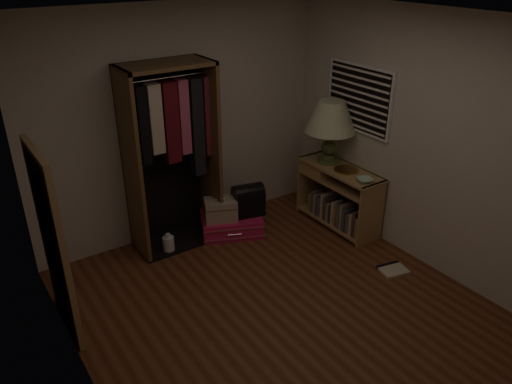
% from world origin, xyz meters
% --- Properties ---
extents(ground, '(4.00, 4.00, 0.00)m').
position_xyz_m(ground, '(0.00, 0.00, 0.00)').
color(ground, '#572B19').
rests_on(ground, ground).
extents(room_walls, '(3.52, 4.02, 2.60)m').
position_xyz_m(room_walls, '(0.08, 0.04, 1.50)').
color(room_walls, beige).
rests_on(room_walls, ground).
extents(console_bookshelf, '(0.42, 1.12, 0.75)m').
position_xyz_m(console_bookshelf, '(1.54, 1.03, 0.40)').
color(console_bookshelf, '#A07C4D').
rests_on(console_bookshelf, ground).
extents(open_wardrobe, '(0.96, 0.50, 2.05)m').
position_xyz_m(open_wardrobe, '(-0.22, 1.77, 1.21)').
color(open_wardrobe, brown).
rests_on(open_wardrobe, ground).
extents(floor_mirror, '(0.06, 0.80, 1.70)m').
position_xyz_m(floor_mirror, '(-1.70, 1.00, 0.85)').
color(floor_mirror, '#9C774B').
rests_on(floor_mirror, ground).
extents(pink_suitcase, '(0.87, 0.77, 0.22)m').
position_xyz_m(pink_suitcase, '(0.37, 1.57, 0.11)').
color(pink_suitcase, '#CB1850').
rests_on(pink_suitcase, ground).
extents(train_case, '(0.44, 0.38, 0.27)m').
position_xyz_m(train_case, '(0.22, 1.56, 0.35)').
color(train_case, tan).
rests_on(train_case, pink_suitcase).
extents(black_bag, '(0.40, 0.30, 0.39)m').
position_xyz_m(black_bag, '(0.56, 1.49, 0.42)').
color(black_bag, black).
rests_on(black_bag, pink_suitcase).
extents(table_lamp, '(0.73, 0.73, 0.75)m').
position_xyz_m(table_lamp, '(1.54, 1.23, 1.30)').
color(table_lamp, '#455A2B').
rests_on(table_lamp, console_bookshelf).
extents(brass_tray, '(0.28, 0.28, 0.02)m').
position_xyz_m(brass_tray, '(1.54, 0.92, 0.76)').
color(brass_tray, olive).
rests_on(brass_tray, console_bookshelf).
extents(ceramic_bowl, '(0.22, 0.22, 0.04)m').
position_xyz_m(ceramic_bowl, '(1.49, 0.57, 0.77)').
color(ceramic_bowl, '#B1D4B7').
rests_on(ceramic_bowl, console_bookshelf).
extents(white_jug, '(0.15, 0.15, 0.22)m').
position_xyz_m(white_jug, '(-0.44, 1.60, 0.10)').
color(white_jug, white).
rests_on(white_jug, ground).
extents(floor_book, '(0.32, 0.28, 0.03)m').
position_xyz_m(floor_book, '(1.35, -0.06, 0.01)').
color(floor_book, beige).
rests_on(floor_book, ground).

